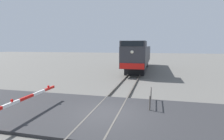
{
  "coord_description": "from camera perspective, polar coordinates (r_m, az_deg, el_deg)",
  "views": [
    {
      "loc": [
        2.52,
        -8.98,
        3.67
      ],
      "look_at": [
        -1.05,
        5.99,
        1.59
      ],
      "focal_mm": 29.48,
      "sensor_mm": 36.0,
      "label": 1
    }
  ],
  "objects": [
    {
      "name": "guard_railing",
      "position": [
        11.37,
        11.84,
        -8.1
      ],
      "size": [
        0.08,
        2.23,
        0.95
      ],
      "color": "#4C4742",
      "rests_on": "ground_plane"
    },
    {
      "name": "road_surface",
      "position": [
        10.0,
        -2.16,
        -13.41
      ],
      "size": [
        36.0,
        6.0,
        0.14
      ],
      "primitive_type": "cube",
      "color": "#2D2D30",
      "rests_on": "ground_plane"
    },
    {
      "name": "rail_track_right",
      "position": [
        9.84,
        1.99,
        -13.75
      ],
      "size": [
        0.08,
        80.0,
        0.15
      ],
      "primitive_type": "cube",
      "color": "#59544C",
      "rests_on": "ground_plane"
    },
    {
      "name": "rail_track_left",
      "position": [
        10.2,
        -6.15,
        -12.99
      ],
      "size": [
        0.08,
        80.0,
        0.15
      ],
      "primitive_type": "cube",
      "color": "#59544C",
      "rests_on": "ground_plane"
    },
    {
      "name": "locomotive",
      "position": [
        27.85,
        8.25,
        4.44
      ],
      "size": [
        2.85,
        16.41,
        4.16
      ],
      "color": "black",
      "rests_on": "ground_plane"
    },
    {
      "name": "ground_plane",
      "position": [
        10.02,
        -2.16,
        -13.8
      ],
      "size": [
        160.0,
        160.0,
        0.0
      ],
      "primitive_type": "plane",
      "color": "#605E59"
    }
  ]
}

